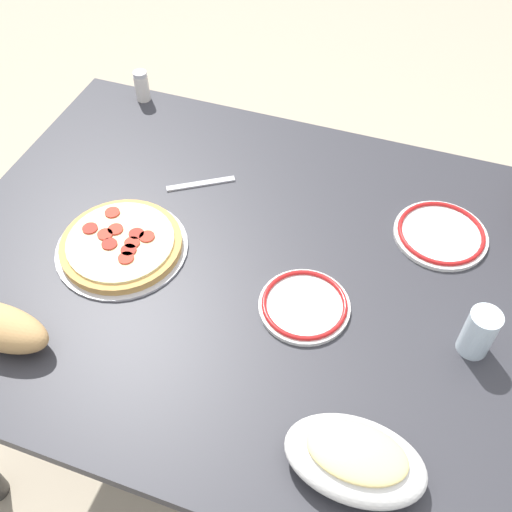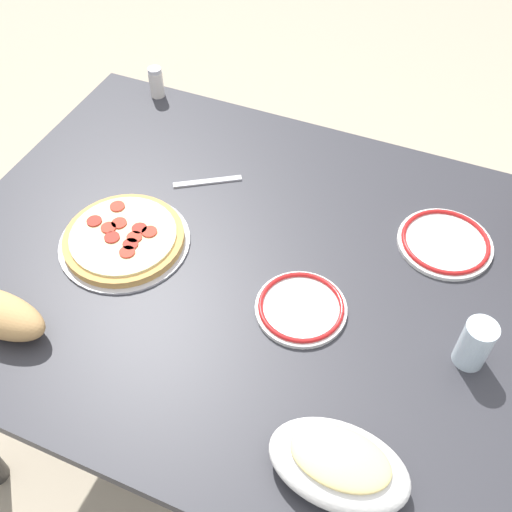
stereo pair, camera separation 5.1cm
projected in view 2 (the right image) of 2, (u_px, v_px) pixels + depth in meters
The scene contains 9 objects.
ground_plane at pixel (256, 418), 1.87m from camera, with size 8.00×8.00×0.00m, color tan.
dining_table at pixel (256, 295), 1.38m from camera, with size 1.39×1.04×0.75m.
pepperoni_pizza at pixel (124, 239), 1.33m from camera, with size 0.29×0.29×0.03m.
baked_pasta_dish at pixel (339, 464), 0.97m from camera, with size 0.24×0.15×0.08m.
water_glass at pixel (475, 344), 1.10m from camera, with size 0.06×0.06×0.11m, color silver.
side_plate_near at pixel (301, 308), 1.21m from camera, with size 0.19×0.19×0.02m.
side_plate_far at pixel (445, 242), 1.33m from camera, with size 0.21×0.21×0.02m.
spice_shaker at pixel (156, 82), 1.68m from camera, with size 0.04×0.04×0.09m.
fork_left at pixel (208, 182), 1.47m from camera, with size 0.17×0.02×0.01m, color #B7B7BC.
Camera 2 is at (-0.32, 0.76, 1.75)m, focal length 41.67 mm.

